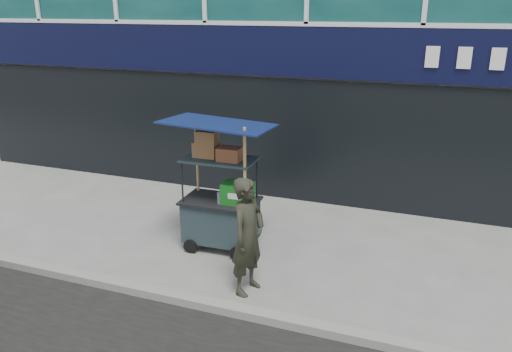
% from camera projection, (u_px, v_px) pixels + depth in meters
% --- Properties ---
extents(ground, '(80.00, 80.00, 0.00)m').
position_uv_depth(ground, '(223.00, 302.00, 6.58)').
color(ground, slate).
rests_on(ground, ground).
extents(curb, '(80.00, 0.18, 0.12)m').
position_uv_depth(curb, '(217.00, 306.00, 6.38)').
color(curb, gray).
rests_on(curb, ground).
extents(vendor_cart, '(1.61, 1.16, 2.13)m').
position_uv_depth(vendor_cart, '(221.00, 204.00, 7.84)').
color(vendor_cart, black).
rests_on(vendor_cart, ground).
extents(vendor_man, '(0.50, 0.66, 1.63)m').
position_uv_depth(vendor_man, '(248.00, 236.00, 6.60)').
color(vendor_man, '#26281D').
rests_on(vendor_man, ground).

